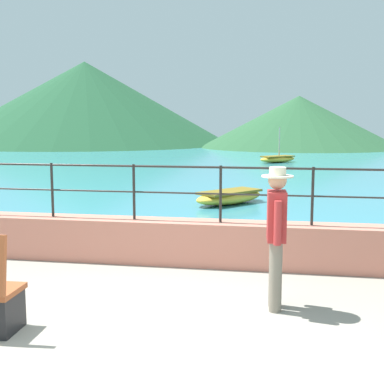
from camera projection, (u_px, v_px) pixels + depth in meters
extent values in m
plane|color=gray|center=(114.00, 346.00, 5.28)|extent=(120.00, 120.00, 0.00)
cube|color=tan|center=(177.00, 242.00, 8.36)|extent=(20.00, 0.56, 0.70)
cylinder|color=#282623|center=(52.00, 190.00, 8.61)|extent=(0.04, 0.04, 0.90)
cylinder|color=#282623|center=(134.00, 192.00, 8.37)|extent=(0.04, 0.04, 0.90)
cylinder|color=#282623|center=(221.00, 194.00, 8.13)|extent=(0.04, 0.04, 0.90)
cylinder|color=#282623|center=(312.00, 196.00, 7.89)|extent=(0.04, 0.04, 0.90)
cylinder|color=#282623|center=(177.00, 167.00, 8.19)|extent=(18.40, 0.04, 0.04)
cylinder|color=#282623|center=(177.00, 193.00, 8.25)|extent=(18.40, 0.03, 0.03)
cube|color=teal|center=(254.00, 160.00, 30.49)|extent=(64.00, 44.32, 0.06)
cone|color=#1E4C2D|center=(85.00, 103.00, 51.10)|extent=(28.81, 28.81, 8.08)
cone|color=#285633|center=(299.00, 122.00, 44.07)|extent=(17.18, 17.18, 4.42)
cube|color=black|center=(13.00, 313.00, 5.61)|extent=(0.10, 0.47, 0.43)
cylinder|color=slate|center=(275.00, 273.00, 6.38)|extent=(0.15, 0.15, 0.86)
cylinder|color=slate|center=(276.00, 277.00, 6.20)|extent=(0.15, 0.15, 0.86)
cube|color=#B22D2D|center=(277.00, 216.00, 6.19)|extent=(0.24, 0.37, 0.60)
cylinder|color=#B22D2D|center=(275.00, 216.00, 6.43)|extent=(0.09, 0.09, 0.52)
cylinder|color=#B22D2D|center=(278.00, 223.00, 5.96)|extent=(0.09, 0.09, 0.52)
sphere|color=tan|center=(277.00, 180.00, 6.13)|extent=(0.22, 0.22, 0.22)
cylinder|color=beige|center=(278.00, 176.00, 6.12)|extent=(0.38, 0.38, 0.02)
cylinder|color=beige|center=(278.00, 171.00, 6.12)|extent=(0.20, 0.20, 0.10)
ellipsoid|color=gold|center=(229.00, 197.00, 14.00)|extent=(2.13, 2.36, 0.36)
cube|color=brown|center=(229.00, 192.00, 13.98)|extent=(1.74, 1.92, 0.06)
ellipsoid|color=gold|center=(278.00, 159.00, 28.02)|extent=(2.31, 2.21, 0.36)
cube|color=brown|center=(278.00, 156.00, 28.00)|extent=(1.88, 1.80, 0.06)
cylinder|color=#B2A899|center=(279.00, 141.00, 27.94)|extent=(0.06, 0.06, 1.55)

